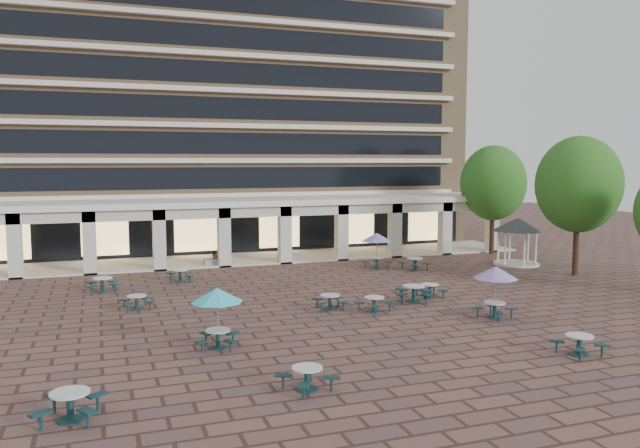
% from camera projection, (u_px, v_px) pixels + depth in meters
% --- Properties ---
extents(ground, '(120.00, 120.00, 0.00)m').
position_uv_depth(ground, '(314.00, 304.00, 30.93)').
color(ground, brown).
rests_on(ground, ground).
extents(apartment_building, '(40.00, 15.50, 25.20)m').
position_uv_depth(apartment_building, '(218.00, 96.00, 53.54)').
color(apartment_building, tan).
rests_on(apartment_building, ground).
extents(retail_arcade, '(42.00, 6.60, 4.40)m').
position_uv_depth(retail_arcade, '(247.00, 218.00, 44.50)').
color(retail_arcade, white).
rests_on(retail_arcade, ground).
extents(picnic_table_0, '(2.06, 2.06, 0.81)m').
position_uv_depth(picnic_table_0, '(70.00, 403.00, 16.96)').
color(picnic_table_0, '#14393C').
rests_on(picnic_table_0, ground).
extents(picnic_table_1, '(1.94, 1.94, 0.73)m').
position_uv_depth(picnic_table_1, '(307.00, 376.00, 19.23)').
color(picnic_table_1, '#14393C').
rests_on(picnic_table_1, ground).
extents(picnic_table_2, '(1.78, 1.78, 0.74)m').
position_uv_depth(picnic_table_2, '(579.00, 343.00, 22.71)').
color(picnic_table_2, '#14393C').
rests_on(picnic_table_2, ground).
extents(picnic_table_3, '(2.25, 2.25, 0.82)m').
position_uv_depth(picnic_table_3, '(414.00, 292.00, 31.37)').
color(picnic_table_3, '#14393C').
rests_on(picnic_table_3, ground).
extents(picnic_table_4, '(1.98, 1.98, 2.29)m').
position_uv_depth(picnic_table_4, '(217.00, 298.00, 23.40)').
color(picnic_table_4, '#14393C').
rests_on(picnic_table_4, ground).
extents(picnic_table_5, '(1.65, 1.65, 0.68)m').
position_uv_depth(picnic_table_5, '(137.00, 301.00, 29.70)').
color(picnic_table_5, '#14393C').
rests_on(picnic_table_5, ground).
extents(picnic_table_6, '(2.03, 2.03, 2.34)m').
position_uv_depth(picnic_table_6, '(496.00, 275.00, 27.92)').
color(picnic_table_6, '#14393C').
rests_on(picnic_table_6, ground).
extents(picnic_table_7, '(1.90, 1.90, 0.70)m').
position_uv_depth(picnic_table_7, '(374.00, 303.00, 29.30)').
color(picnic_table_7, '#14393C').
rests_on(picnic_table_7, ground).
extents(picnic_table_8, '(1.83, 1.83, 0.78)m').
position_uv_depth(picnic_table_8, '(103.00, 283.00, 33.73)').
color(picnic_table_8, '#14393C').
rests_on(picnic_table_8, ground).
extents(picnic_table_9, '(1.73, 1.73, 0.71)m').
position_uv_depth(picnic_table_9, '(330.00, 301.00, 29.72)').
color(picnic_table_9, '#14393C').
rests_on(picnic_table_9, ground).
extents(picnic_table_10, '(1.55, 1.55, 0.68)m').
position_uv_depth(picnic_table_10, '(430.00, 289.00, 32.45)').
color(picnic_table_10, '#14393C').
rests_on(picnic_table_10, ground).
extents(picnic_table_11, '(2.01, 2.01, 2.32)m').
position_uv_depth(picnic_table_11, '(377.00, 239.00, 41.04)').
color(picnic_table_11, '#14393C').
rests_on(picnic_table_11, ground).
extents(picnic_table_12, '(1.71, 1.71, 0.73)m').
position_uv_depth(picnic_table_12, '(180.00, 274.00, 36.57)').
color(picnic_table_12, '#14393C').
rests_on(picnic_table_12, ground).
extents(picnic_table_13, '(1.97, 1.97, 0.78)m').
position_uv_depth(picnic_table_13, '(415.00, 263.00, 40.52)').
color(picnic_table_13, '#14393C').
rests_on(picnic_table_13, ground).
extents(gazebo, '(3.42, 3.42, 3.18)m').
position_uv_depth(gazebo, '(517.00, 230.00, 42.38)').
color(gazebo, beige).
rests_on(gazebo, ground).
extents(tree_east_a, '(5.16, 5.16, 8.60)m').
position_uv_depth(tree_east_a, '(578.00, 185.00, 38.24)').
color(tree_east_a, '#3B2717').
rests_on(tree_east_a, ground).
extents(tree_east_c, '(4.96, 4.96, 8.26)m').
position_uv_depth(tree_east_c, '(493.00, 183.00, 47.25)').
color(tree_east_c, '#3B2717').
rests_on(tree_east_c, ground).
extents(planter_left, '(1.50, 0.74, 1.18)m').
position_uv_depth(planter_left, '(215.00, 259.00, 42.10)').
color(planter_left, gray).
rests_on(planter_left, ground).
extents(planter_right, '(1.50, 0.60, 1.17)m').
position_uv_depth(planter_right, '(288.00, 256.00, 43.82)').
color(planter_right, gray).
rests_on(planter_right, ground).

